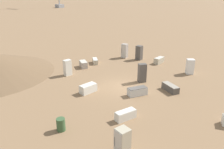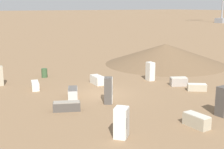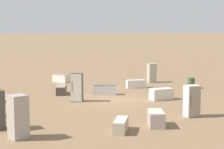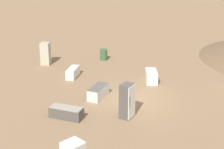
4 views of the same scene
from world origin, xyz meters
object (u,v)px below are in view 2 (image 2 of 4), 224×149
(discarded_fridge_0, at_px, (150,71))
(discarded_fridge_13, at_px, (121,123))
(discarded_fridge_1, at_px, (108,90))
(discarded_fridge_8, at_px, (197,87))
(discarded_fridge_2, at_px, (179,82))
(discarded_fridge_10, at_px, (35,85))
(discarded_fridge_4, at_px, (197,121))
(discarded_fridge_5, at_px, (97,80))
(discarded_fridge_6, at_px, (224,101))
(discarded_fridge_7, at_px, (73,93))
(discarded_fridge_3, at_px, (67,106))
(rusty_barrel, at_px, (44,73))

(discarded_fridge_0, height_order, discarded_fridge_13, discarded_fridge_0)
(discarded_fridge_1, distance_m, discarded_fridge_8, 8.06)
(discarded_fridge_2, height_order, discarded_fridge_10, discarded_fridge_2)
(discarded_fridge_4, relative_size, discarded_fridge_5, 0.98)
(discarded_fridge_6, distance_m, discarded_fridge_10, 15.04)
(discarded_fridge_1, distance_m, discarded_fridge_7, 3.23)
(discarded_fridge_0, distance_m, discarded_fridge_13, 13.49)
(discarded_fridge_0, xyz_separation_m, discarded_fridge_4, (5.37, 10.38, -0.49))
(discarded_fridge_3, relative_size, discarded_fridge_5, 1.19)
(discarded_fridge_0, bearing_deg, discarded_fridge_3, -62.99)
(discarded_fridge_5, height_order, discarded_fridge_8, discarded_fridge_5)
(discarded_fridge_6, bearing_deg, discarded_fridge_4, 4.66)
(discarded_fridge_2, bearing_deg, discarded_fridge_0, -137.53)
(discarded_fridge_2, relative_size, discarded_fridge_10, 0.96)
(discarded_fridge_0, bearing_deg, discarded_fridge_10, -97.94)
(discarded_fridge_6, bearing_deg, discarded_fridge_2, -116.96)
(discarded_fridge_0, bearing_deg, rusty_barrel, -122.91)
(discarded_fridge_1, xyz_separation_m, discarded_fridge_8, (-7.94, 1.24, -0.65))
(discarded_fridge_5, xyz_separation_m, discarded_fridge_8, (-5.68, 6.55, -0.09))
(discarded_fridge_0, height_order, discarded_fridge_1, discarded_fridge_1)
(discarded_fridge_5, height_order, discarded_fridge_7, discarded_fridge_5)
(discarded_fridge_2, relative_size, rusty_barrel, 1.84)
(discarded_fridge_1, relative_size, rusty_barrel, 2.16)
(discarded_fridge_10, bearing_deg, discarded_fridge_4, -54.01)
(discarded_fridge_2, height_order, discarded_fridge_4, discarded_fridge_2)
(discarded_fridge_3, relative_size, discarded_fridge_13, 1.14)
(discarded_fridge_0, distance_m, discarded_fridge_1, 8.08)
(discarded_fridge_10, relative_size, discarded_fridge_13, 1.00)
(rusty_barrel, bearing_deg, discarded_fridge_2, 131.49)
(discarded_fridge_6, distance_m, discarded_fridge_13, 7.40)
(discarded_fridge_7, xyz_separation_m, discarded_fridge_13, (1.29, 8.27, 0.49))
(discarded_fridge_1, xyz_separation_m, rusty_barrel, (0.68, -10.51, -0.51))
(discarded_fridge_1, xyz_separation_m, discarded_fridge_13, (2.72, 5.43, -0.11))
(discarded_fridge_1, bearing_deg, discarded_fridge_2, 130.85)
(discarded_fridge_2, relative_size, discarded_fridge_5, 1.00)
(discarded_fridge_3, distance_m, discarded_fridge_5, 7.54)
(discarded_fridge_7, height_order, discarded_fridge_8, discarded_fridge_7)
(discarded_fridge_7, relative_size, discarded_fridge_8, 1.20)
(discarded_fridge_1, height_order, discarded_fridge_2, discarded_fridge_1)
(discarded_fridge_4, xyz_separation_m, discarded_fridge_13, (4.50, -1.19, 0.46))
(discarded_fridge_4, xyz_separation_m, rusty_barrel, (2.45, -17.13, 0.06))
(discarded_fridge_10, distance_m, discarded_fridge_13, 12.09)
(discarded_fridge_2, height_order, discarded_fridge_13, discarded_fridge_13)
(discarded_fridge_0, relative_size, discarded_fridge_7, 0.94)
(discarded_fridge_7, bearing_deg, discarded_fridge_2, 15.02)
(discarded_fridge_3, height_order, discarded_fridge_4, discarded_fridge_4)
(discarded_fridge_3, height_order, discarded_fridge_10, discarded_fridge_10)
(discarded_fridge_8, xyz_separation_m, rusty_barrel, (8.61, -11.75, 0.14))
(discarded_fridge_1, height_order, discarded_fridge_6, discarded_fridge_1)
(discarded_fridge_3, xyz_separation_m, discarded_fridge_4, (-5.01, 6.77, 0.07))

